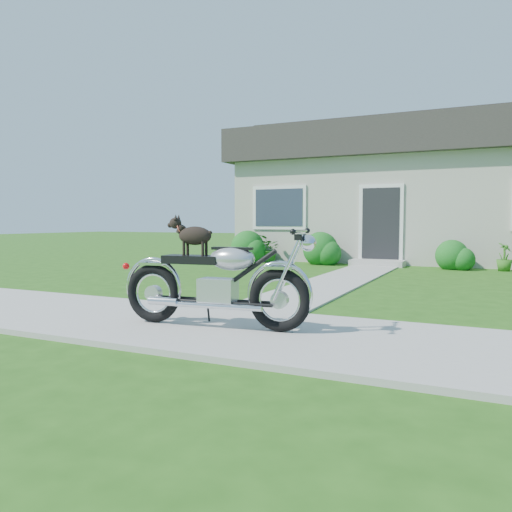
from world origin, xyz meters
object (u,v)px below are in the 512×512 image
Objects in this scene: potted_plant_left at (270,249)px; motorcycle_with_dog at (216,280)px; potted_plant_right at (504,257)px; house at (449,190)px.

motorcycle_with_dog is at bearing -69.99° from potted_plant_left.
motorcycle_with_dog is at bearing -109.15° from potted_plant_right.
potted_plant_left is 9.19m from motorcycle_with_dog.
house is 18.58× the size of potted_plant_right.
house reaches higher than motorcycle_with_dog.
motorcycle_with_dog is (-1.46, -12.08, -1.60)m from house.
potted_plant_right is 0.31× the size of motorcycle_with_dog.
motorcycle_with_dog is at bearing -96.91° from house.
house is 6.02m from potted_plant_left.
potted_plant_left is at bearing -143.21° from house.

